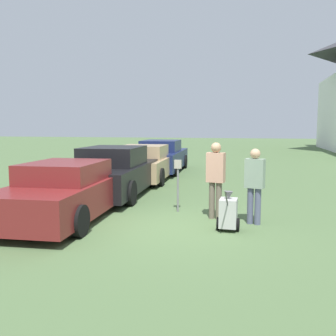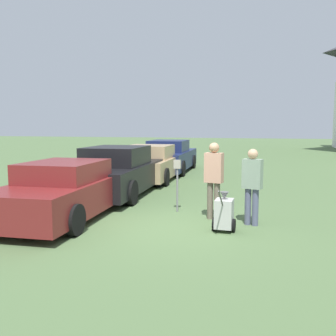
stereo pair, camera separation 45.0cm
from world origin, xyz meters
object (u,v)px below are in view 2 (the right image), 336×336
parking_meter (177,176)px  parked_car_maroon (68,191)px  parked_car_navy (169,157)px  equipment_cart (224,213)px  parked_car_tan (150,164)px  parked_car_black (119,172)px  person_supervisor (252,182)px  person_worker (214,176)px

parking_meter → parked_car_maroon: bearing=-153.6°
parked_car_navy → equipment_cart: 10.39m
parked_car_tan → parked_car_navy: (0.00, 2.94, 0.04)m
parked_car_maroon → parked_car_black: size_ratio=0.94×
parked_car_maroon → person_supervisor: size_ratio=2.86×
person_worker → person_supervisor: size_ratio=1.07×
parked_car_maroon → parked_car_tan: bearing=86.9°
parked_car_black → parked_car_navy: (-0.00, 6.23, -0.01)m
parking_meter → equipment_cart: bearing=-47.2°
parked_car_black → person_supervisor: bearing=-35.3°
parking_meter → equipment_cart: 2.12m
parked_car_tan → parking_meter: 5.77m
parked_car_maroon → person_worker: bearing=8.0°
parked_car_tan → person_supervisor: person_supervisor is taller
parked_car_tan → parking_meter: size_ratio=3.52×
parked_car_tan → parking_meter: parked_car_tan is taller
parked_car_black → parked_car_tan: bearing=86.9°
parked_car_navy → parked_car_maroon: bearing=-93.1°
parked_car_tan → parked_car_navy: size_ratio=0.90×
person_supervisor → person_worker: bearing=-3.0°
person_worker → person_supervisor: (0.90, -0.30, -0.08)m
person_worker → equipment_cart: bearing=122.0°
person_worker → equipment_cart: (0.37, -0.97, -0.66)m
parking_meter → parked_car_navy: bearing=106.7°
parked_car_tan → person_supervisor: 7.46m
parked_car_navy → person_supervisor: person_supervisor is taller
parked_car_maroon → parked_car_tan: (0.00, 6.43, 0.02)m
equipment_cart → parked_car_maroon: bearing=177.2°
parked_car_tan → parked_car_navy: bearing=86.9°
parked_car_black → parked_car_tan: 3.30m
parked_car_black → parked_car_maroon: bearing=-93.1°
parked_car_maroon → parked_car_navy: parked_car_navy is taller
equipment_cart → person_worker: bearing=112.5°
parked_car_navy → person_supervisor: 9.99m
parked_car_black → parked_car_tan: (-0.00, 3.30, -0.05)m
parked_car_maroon → parked_car_navy: 9.36m
parked_car_maroon → parked_car_black: bearing=86.9°
parked_car_tan → person_worker: bearing=-62.1°
parked_car_maroon → parked_car_navy: size_ratio=0.93×
parked_car_black → parking_meter: (2.44, -1.92, 0.22)m
parked_car_maroon → person_worker: size_ratio=2.68×
parked_car_navy → person_worker: 9.35m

